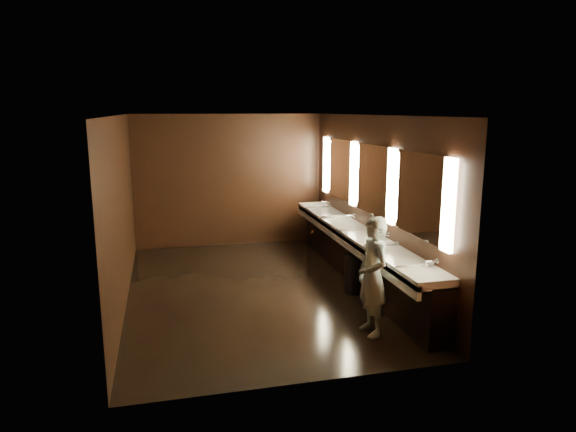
% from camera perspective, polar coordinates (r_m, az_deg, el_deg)
% --- Properties ---
extents(floor, '(6.00, 6.00, 0.00)m').
position_cam_1_polar(floor, '(8.48, -3.70, -8.18)').
color(floor, black).
rests_on(floor, ground).
extents(ceiling, '(4.00, 6.00, 0.02)m').
position_cam_1_polar(ceiling, '(7.97, -3.96, 11.10)').
color(ceiling, '#2D2D2B').
rests_on(ceiling, wall_back).
extents(wall_back, '(4.00, 0.02, 2.80)m').
position_cam_1_polar(wall_back, '(11.04, -6.54, 3.93)').
color(wall_back, black).
rests_on(wall_back, floor).
extents(wall_front, '(4.00, 0.02, 2.80)m').
position_cam_1_polar(wall_front, '(5.25, 1.88, -4.67)').
color(wall_front, black).
rests_on(wall_front, floor).
extents(wall_left, '(0.02, 6.00, 2.80)m').
position_cam_1_polar(wall_left, '(8.02, -18.05, 0.48)').
color(wall_left, black).
rests_on(wall_left, floor).
extents(wall_right, '(0.02, 6.00, 2.80)m').
position_cam_1_polar(wall_right, '(8.67, 9.31, 1.73)').
color(wall_right, black).
rests_on(wall_right, floor).
extents(sink_counter, '(0.55, 5.40, 1.01)m').
position_cam_1_polar(sink_counter, '(8.79, 7.87, -4.14)').
color(sink_counter, black).
rests_on(sink_counter, floor).
extents(mirror_band, '(0.06, 5.03, 1.15)m').
position_cam_1_polar(mirror_band, '(8.61, 9.26, 4.02)').
color(mirror_band, '#FBEBB6').
rests_on(mirror_band, wall_right).
extents(person, '(0.42, 0.60, 1.56)m').
position_cam_1_polar(person, '(6.73, 9.40, -6.64)').
color(person, '#8CB3D1').
rests_on(person, floor).
extents(trash_bin, '(0.40, 0.40, 0.61)m').
position_cam_1_polar(trash_bin, '(8.36, 7.61, -6.35)').
color(trash_bin, black).
rests_on(trash_bin, floor).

